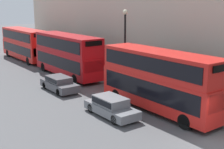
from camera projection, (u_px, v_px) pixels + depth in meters
name	position (u px, v px, depth m)	size (l,w,h in m)	color
ground_plane	(222.00, 149.00, 16.75)	(200.00, 200.00, 0.00)	#515154
bus_leading	(159.00, 78.00, 22.17)	(2.59, 10.12, 4.36)	red
bus_second_in_queue	(67.00, 53.00, 32.81)	(2.59, 10.36, 4.38)	#A80F14
bus_third_in_queue	(25.00, 43.00, 42.16)	(2.59, 10.86, 4.15)	red
car_dark_sedan	(111.00, 106.00, 21.51)	(1.76, 4.39, 1.35)	slate
car_hatchback	(59.00, 83.00, 27.59)	(1.77, 4.29, 1.29)	#47474C
street_lamp	(125.00, 41.00, 27.77)	(0.44, 0.44, 7.06)	black
pedestrian	(163.00, 87.00, 26.06)	(0.36, 0.36, 1.59)	brown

